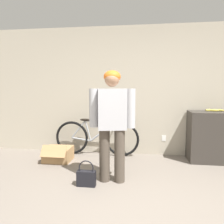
# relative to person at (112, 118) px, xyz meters

# --- Properties ---
(wall_back) EXTENTS (8.00, 0.07, 2.60)m
(wall_back) POSITION_rel_person_xyz_m (0.32, 1.43, 0.36)
(wall_back) COLOR #B7AD99
(wall_back) RESTS_ON ground_plane
(side_shelf) EXTENTS (0.78, 0.50, 0.93)m
(side_shelf) POSITION_rel_person_xyz_m (1.69, 1.13, -0.47)
(side_shelf) COLOR #38332D
(side_shelf) RESTS_ON ground_plane
(person) EXTENTS (0.66, 0.31, 1.61)m
(person) POSITION_rel_person_xyz_m (0.00, 0.00, 0.00)
(person) COLOR #4C4238
(person) RESTS_ON ground_plane
(bicycle) EXTENTS (1.73, 0.46, 0.76)m
(bicycle) POSITION_rel_person_xyz_m (-0.49, 1.20, -0.58)
(bicycle) COLOR black
(bicycle) RESTS_ON ground_plane
(banana) EXTENTS (0.34, 0.10, 0.04)m
(banana) POSITION_rel_person_xyz_m (1.76, 1.20, 0.01)
(banana) COLOR #EAD64C
(banana) RESTS_ON side_shelf
(handbag) EXTENTS (0.26, 0.10, 0.37)m
(handbag) POSITION_rel_person_xyz_m (-0.33, -0.21, -0.82)
(handbag) COLOR black
(handbag) RESTS_ON ground_plane
(cardboard_box) EXTENTS (0.48, 0.50, 0.34)m
(cardboard_box) POSITION_rel_person_xyz_m (-1.12, 0.74, -0.81)
(cardboard_box) COLOR #A87F51
(cardboard_box) RESTS_ON ground_plane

